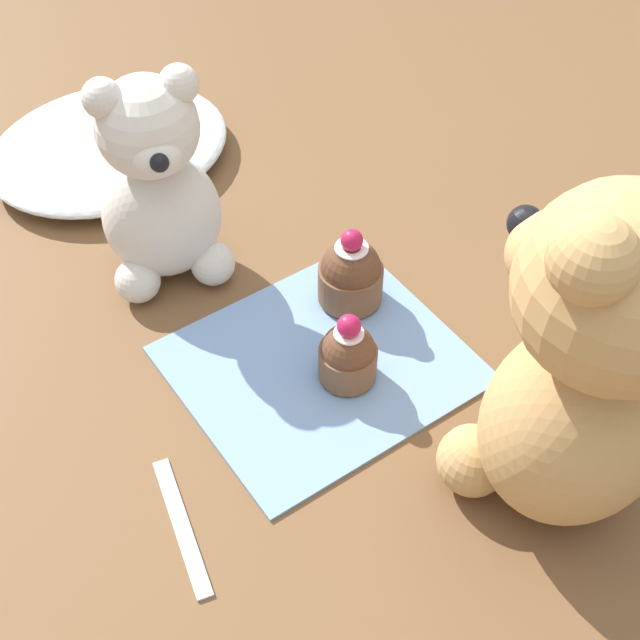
{
  "coord_description": "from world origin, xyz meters",
  "views": [
    {
      "loc": [
        -0.27,
        -0.39,
        0.57
      ],
      "look_at": [
        0.0,
        0.0,
        0.06
      ],
      "focal_mm": 50.0,
      "sensor_mm": 36.0,
      "label": 1
    }
  ],
  "objects": [
    {
      "name": "juice_glass",
      "position": [
        0.21,
        -0.14,
        0.04
      ],
      "size": [
        0.05,
        0.05,
        0.08
      ],
      "primitive_type": "cylinder",
      "color": "#EADB66",
      "rests_on": "ground_plane"
    },
    {
      "name": "teaspoon",
      "position": [
        -0.17,
        -0.07,
        0.0
      ],
      "size": [
        0.04,
        0.12,
        0.01
      ],
      "primitive_type": "cube",
      "rotation": [
        0.0,
        0.0,
        4.49
      ],
      "color": "silver",
      "rests_on": "ground_plane"
    },
    {
      "name": "knitted_placemat",
      "position": [
        0.0,
        0.0,
        0.0
      ],
      "size": [
        0.23,
        0.2,
        0.01
      ],
      "primitive_type": "cube",
      "color": "#7A9ED1",
      "rests_on": "ground_plane"
    },
    {
      "name": "cupcake_near_tan_bear",
      "position": [
        0.01,
        -0.02,
        0.03
      ],
      "size": [
        0.05,
        0.05,
        0.07
      ],
      "color": "brown",
      "rests_on": "knitted_placemat"
    },
    {
      "name": "cupcake_near_cream_bear",
      "position": [
        0.06,
        0.05,
        0.03
      ],
      "size": [
        0.06,
        0.06,
        0.08
      ],
      "color": "brown",
      "rests_on": "knitted_placemat"
    },
    {
      "name": "ground_plane",
      "position": [
        0.0,
        0.0,
        0.0
      ],
      "size": [
        4.0,
        4.0,
        0.0
      ],
      "primitive_type": "plane",
      "color": "brown"
    },
    {
      "name": "tulle_cloth",
      "position": [
        -0.02,
        0.35,
        0.02
      ],
      "size": [
        0.25,
        0.21,
        0.04
      ],
      "primitive_type": "ellipsoid",
      "color": "white",
      "rests_on": "ground_plane"
    },
    {
      "name": "teddy_bear_cream",
      "position": [
        -0.05,
        0.18,
        0.09
      ],
      "size": [
        0.13,
        0.12,
        0.2
      ],
      "rotation": [
        0.0,
        0.0,
        -0.28
      ],
      "color": "silver",
      "rests_on": "ground_plane"
    },
    {
      "name": "teddy_bear_tan",
      "position": [
        0.08,
        -0.19,
        0.14
      ],
      "size": [
        0.15,
        0.15,
        0.28
      ],
      "rotation": [
        0.0,
        0.0,
        3.23
      ],
      "color": "tan",
      "rests_on": "ground_plane"
    }
  ]
}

